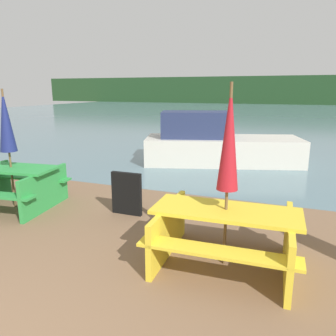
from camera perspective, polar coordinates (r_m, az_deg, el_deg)
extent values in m
cube|color=slate|center=(31.40, 16.73, 9.11)|extent=(60.00, 50.00, 0.00)
cube|color=#1E3D1E|center=(51.29, 18.77, 12.73)|extent=(80.00, 1.60, 4.00)
cube|color=yellow|center=(4.06, 10.06, -7.40)|extent=(1.80, 0.77, 0.04)
cube|color=yellow|center=(3.67, 8.51, -14.21)|extent=(1.78, 0.35, 0.04)
cube|color=yellow|center=(4.66, 10.98, -8.09)|extent=(1.78, 0.35, 0.04)
cube|color=yellow|center=(4.36, -0.03, -10.81)|extent=(0.13, 1.38, 0.68)
cube|color=yellow|center=(4.17, 20.26, -12.88)|extent=(0.13, 1.38, 0.68)
cube|color=green|center=(6.60, -25.66, -0.03)|extent=(1.68, 0.89, 0.04)
cube|color=green|center=(7.09, -22.61, -1.58)|extent=(1.63, 0.48, 0.04)
cube|color=green|center=(6.30, -20.63, -3.73)|extent=(0.24, 1.38, 0.72)
cylinder|color=brown|center=(6.54, -25.96, 2.82)|extent=(0.04, 0.04, 2.15)
cone|color=navy|center=(6.47, -26.44, 7.39)|extent=(0.29, 0.29, 1.09)
cylinder|color=brown|center=(3.93, 10.30, -1.82)|extent=(0.04, 0.04, 2.22)
cone|color=#A81923|center=(3.83, 10.61, 5.23)|extent=(0.25, 0.25, 1.24)
cube|color=beige|center=(9.77, 9.46, 3.05)|extent=(4.71, 2.81, 0.77)
cube|color=navy|center=(9.62, 4.85, 7.57)|extent=(2.19, 1.62, 0.75)
cube|color=black|center=(5.74, -7.22, -4.44)|extent=(0.55, 0.08, 0.75)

